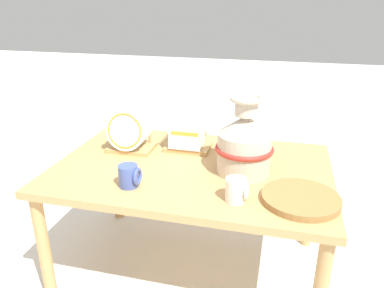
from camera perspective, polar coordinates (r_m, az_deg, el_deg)
ground_plane at (r=2.11m, az=0.00°, el=-18.50°), size 14.00×14.00×0.00m
display_table at (r=1.80m, az=0.00°, el=-5.18°), size 1.28×0.86×0.61m
ceramic_vase at (r=1.67m, az=8.01°, el=0.28°), size 0.26×0.26×0.36m
dish_rack_round_plates at (r=1.94m, az=-9.44°, el=1.43°), size 0.23×0.18×0.23m
dish_rack_square_plates at (r=1.94m, az=-0.59°, el=1.02°), size 0.23×0.17×0.19m
wicker_charger_stack at (r=1.53m, az=16.23°, el=-7.99°), size 0.30×0.30×0.03m
mug_cobalt_glaze at (r=1.59m, az=-9.52°, el=-4.83°), size 0.09×0.08×0.10m
mug_cream_glaze at (r=1.47m, az=6.88°, el=-6.96°), size 0.09×0.08×0.10m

